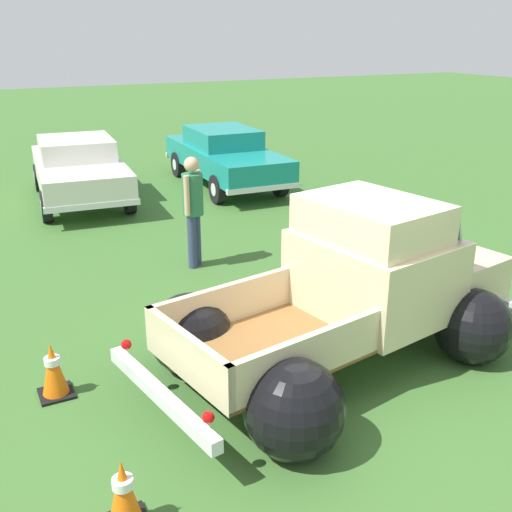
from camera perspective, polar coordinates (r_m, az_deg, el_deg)
ground_plane at (r=7.32m, az=7.00°, el=-10.09°), size 80.00×80.00×0.00m
vintage_pickup_truck at (r=7.22m, az=9.49°, el=-3.90°), size 4.87×3.37×1.96m
show_car_0 at (r=14.48m, az=-16.42°, el=8.04°), size 2.28×4.58×1.43m
show_car_1 at (r=15.39m, az=-2.97°, el=9.54°), size 1.98×4.76×1.43m
spectator_0 at (r=9.86m, az=-5.98°, el=4.86°), size 0.48×0.48×1.85m
lane_cone_0 at (r=6.90m, az=-18.63°, el=-10.16°), size 0.36×0.36×0.63m
lane_cone_1 at (r=5.17m, az=-12.40°, el=-21.14°), size 0.36×0.36×0.63m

